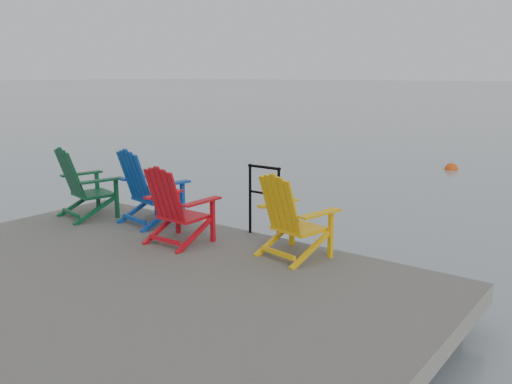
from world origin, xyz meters
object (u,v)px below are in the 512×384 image
Objects in this scene: chair_blue at (148,187)px; chair_red at (176,205)px; chair_yellow at (292,215)px; buoy_a at (451,170)px; handrail at (264,194)px; chair_green at (84,183)px.

chair_blue is 1.08× the size of chair_red.
buoy_a is at bearing 108.46° from chair_yellow.
chair_blue is 9.82m from buoy_a.
buoy_a is (0.12, 10.11, -0.98)m from chair_red.
handrail is 0.88× the size of chair_blue.
chair_blue is at bearing -163.14° from handrail.
chair_green reaches higher than chair_yellow.
chair_blue is (0.96, 0.32, 0.01)m from chair_green.
chair_green is 2.83× the size of buoy_a.
chair_green is 1.02m from chair_blue.
chair_blue reaches higher than buoy_a.
chair_red is 10.16m from buoy_a.
chair_blue reaches higher than chair_green.
chair_green is 1.05× the size of chair_yellow.
buoy_a is (1.07, 9.71, -1.02)m from chair_blue.
chair_red is 1.44m from chair_yellow.
chair_green is at bearing -162.57° from handrail.
chair_red is at bearing -152.30° from chair_yellow.
chair_green is at bearing -163.15° from chair_yellow.
chair_red is 1.00× the size of chair_yellow.
chair_green is at bearing -152.14° from chair_blue.
handrail is at bearing -86.73° from buoy_a.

